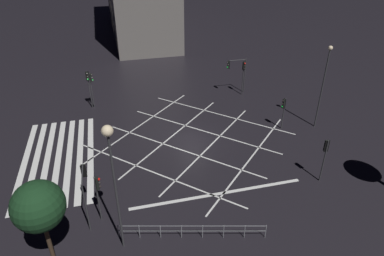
{
  "coord_description": "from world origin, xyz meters",
  "views": [
    {
      "loc": [
        26.33,
        -6.73,
        17.01
      ],
      "look_at": [
        0.0,
        0.0,
        1.27
      ],
      "focal_mm": 32.0,
      "sensor_mm": 36.0,
      "label": 1
    }
  ],
  "objects_px": {
    "traffic_light_nw_main": "(244,71)",
    "street_lamp_east": "(324,78)",
    "traffic_light_nw_cross": "(236,68)",
    "traffic_light_sw_main": "(88,83)",
    "street_lamp_west": "(111,159)",
    "traffic_light_se_main": "(84,184)",
    "traffic_light_se_cross": "(98,190)",
    "street_tree_near": "(38,206)",
    "traffic_light_ne_main": "(325,152)",
    "traffic_light_median_north": "(283,108)",
    "traffic_light_sw_cross": "(92,83)"
  },
  "relations": [
    {
      "from": "traffic_light_sw_main",
      "to": "traffic_light_ne_main",
      "type": "bearing_deg",
      "value": 44.87
    },
    {
      "from": "traffic_light_median_north",
      "to": "traffic_light_nw_main",
      "type": "xyz_separation_m",
      "value": [
        -8.46,
        -0.74,
        0.64
      ]
    },
    {
      "from": "traffic_light_nw_main",
      "to": "traffic_light_sw_cross",
      "type": "bearing_deg",
      "value": -93.15
    },
    {
      "from": "traffic_light_se_cross",
      "to": "traffic_light_nw_main",
      "type": "bearing_deg",
      "value": 45.08
    },
    {
      "from": "traffic_light_ne_main",
      "to": "street_lamp_west",
      "type": "xyz_separation_m",
      "value": [
        2.78,
        -15.39,
        3.98
      ]
    },
    {
      "from": "traffic_light_sw_main",
      "to": "street_lamp_west",
      "type": "height_order",
      "value": "street_lamp_west"
    },
    {
      "from": "street_lamp_east",
      "to": "street_tree_near",
      "type": "xyz_separation_m",
      "value": [
        10.66,
        -23.76,
        -0.79
      ]
    },
    {
      "from": "traffic_light_se_cross",
      "to": "traffic_light_sw_cross",
      "type": "relative_size",
      "value": 0.9
    },
    {
      "from": "traffic_light_median_north",
      "to": "traffic_light_se_main",
      "type": "bearing_deg",
      "value": 22.86
    },
    {
      "from": "traffic_light_se_main",
      "to": "traffic_light_nw_main",
      "type": "bearing_deg",
      "value": -47.28
    },
    {
      "from": "traffic_light_ne_main",
      "to": "traffic_light_nw_main",
      "type": "relative_size",
      "value": 0.89
    },
    {
      "from": "traffic_light_median_north",
      "to": "traffic_light_se_cross",
      "type": "distance_m",
      "value": 19.24
    },
    {
      "from": "traffic_light_nw_cross",
      "to": "street_lamp_east",
      "type": "distance_m",
      "value": 10.96
    },
    {
      "from": "traffic_light_sw_main",
      "to": "street_tree_near",
      "type": "xyz_separation_m",
      "value": [
        20.29,
        -2.23,
        1.35
      ]
    },
    {
      "from": "traffic_light_sw_cross",
      "to": "street_lamp_west",
      "type": "height_order",
      "value": "street_lamp_west"
    },
    {
      "from": "traffic_light_nw_main",
      "to": "traffic_light_nw_cross",
      "type": "bearing_deg",
      "value": -133.06
    },
    {
      "from": "traffic_light_se_main",
      "to": "traffic_light_sw_main",
      "type": "height_order",
      "value": "traffic_light_sw_main"
    },
    {
      "from": "traffic_light_sw_cross",
      "to": "street_lamp_east",
      "type": "distance_m",
      "value": 23.52
    },
    {
      "from": "traffic_light_sw_cross",
      "to": "street_lamp_east",
      "type": "height_order",
      "value": "street_lamp_east"
    },
    {
      "from": "traffic_light_se_cross",
      "to": "traffic_light_nw_cross",
      "type": "height_order",
      "value": "traffic_light_nw_cross"
    },
    {
      "from": "traffic_light_se_cross",
      "to": "street_tree_near",
      "type": "distance_m",
      "value": 4.44
    },
    {
      "from": "traffic_light_sw_main",
      "to": "street_lamp_east",
      "type": "relative_size",
      "value": 0.52
    },
    {
      "from": "traffic_light_se_main",
      "to": "traffic_light_sw_main",
      "type": "xyz_separation_m",
      "value": [
        -16.87,
        0.19,
        0.27
      ]
    },
    {
      "from": "traffic_light_nw_main",
      "to": "street_lamp_east",
      "type": "xyz_separation_m",
      "value": [
        8.89,
        4.25,
        2.23
      ]
    },
    {
      "from": "traffic_light_se_main",
      "to": "traffic_light_ne_main",
      "type": "xyz_separation_m",
      "value": [
        0.41,
        17.39,
        -0.15
      ]
    },
    {
      "from": "traffic_light_median_north",
      "to": "street_lamp_west",
      "type": "height_order",
      "value": "street_lamp_west"
    },
    {
      "from": "traffic_light_se_main",
      "to": "traffic_light_sw_cross",
      "type": "height_order",
      "value": "traffic_light_sw_cross"
    },
    {
      "from": "traffic_light_nw_main",
      "to": "traffic_light_sw_cross",
      "type": "distance_m",
      "value": 17.02
    },
    {
      "from": "traffic_light_se_cross",
      "to": "street_lamp_east",
      "type": "bearing_deg",
      "value": 20.47
    },
    {
      "from": "traffic_light_median_north",
      "to": "traffic_light_ne_main",
      "type": "xyz_separation_m",
      "value": [
        8.09,
        -0.82,
        0.32
      ]
    },
    {
      "from": "traffic_light_se_cross",
      "to": "traffic_light_nw_main",
      "type": "height_order",
      "value": "traffic_light_nw_main"
    },
    {
      "from": "traffic_light_sw_main",
      "to": "street_lamp_west",
      "type": "distance_m",
      "value": 20.45
    },
    {
      "from": "traffic_light_ne_main",
      "to": "street_lamp_east",
      "type": "xyz_separation_m",
      "value": [
        -7.66,
        4.33,
        2.56
      ]
    },
    {
      "from": "traffic_light_se_main",
      "to": "street_lamp_east",
      "type": "bearing_deg",
      "value": -71.56
    },
    {
      "from": "traffic_light_nw_main",
      "to": "traffic_light_nw_cross",
      "type": "height_order",
      "value": "traffic_light_nw_cross"
    },
    {
      "from": "traffic_light_se_cross",
      "to": "traffic_light_nw_cross",
      "type": "distance_m",
      "value": 23.57
    },
    {
      "from": "street_lamp_east",
      "to": "traffic_light_median_north",
      "type": "bearing_deg",
      "value": -97.02
    },
    {
      "from": "traffic_light_se_cross",
      "to": "traffic_light_nw_cross",
      "type": "bearing_deg",
      "value": 47.44
    },
    {
      "from": "street_tree_near",
      "to": "traffic_light_median_north",
      "type": "bearing_deg",
      "value": 118.73
    },
    {
      "from": "traffic_light_se_cross",
      "to": "traffic_light_sw_main",
      "type": "distance_m",
      "value": 17.44
    },
    {
      "from": "traffic_light_ne_main",
      "to": "traffic_light_nw_main",
      "type": "xyz_separation_m",
      "value": [
        -16.55,
        0.08,
        0.33
      ]
    },
    {
      "from": "street_tree_near",
      "to": "street_lamp_west",
      "type": "bearing_deg",
      "value": 93.25
    },
    {
      "from": "street_lamp_west",
      "to": "street_tree_near",
      "type": "height_order",
      "value": "street_lamp_west"
    },
    {
      "from": "traffic_light_sw_main",
      "to": "street_lamp_east",
      "type": "distance_m",
      "value": 23.68
    },
    {
      "from": "traffic_light_nw_main",
      "to": "street_tree_near",
      "type": "bearing_deg",
      "value": -44.93
    },
    {
      "from": "traffic_light_median_north",
      "to": "street_lamp_west",
      "type": "distance_m",
      "value": 19.98
    },
    {
      "from": "street_lamp_east",
      "to": "street_lamp_west",
      "type": "distance_m",
      "value": 22.36
    },
    {
      "from": "traffic_light_se_main",
      "to": "traffic_light_nw_main",
      "type": "height_order",
      "value": "traffic_light_nw_main"
    },
    {
      "from": "traffic_light_nw_cross",
      "to": "traffic_light_sw_cross",
      "type": "relative_size",
      "value": 1.06
    },
    {
      "from": "traffic_light_nw_cross",
      "to": "street_lamp_east",
      "type": "bearing_deg",
      "value": 117.44
    }
  ]
}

